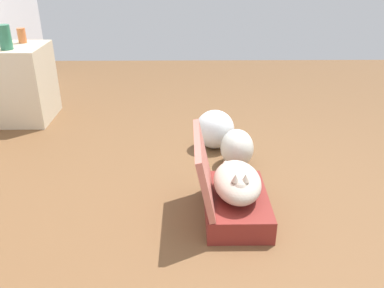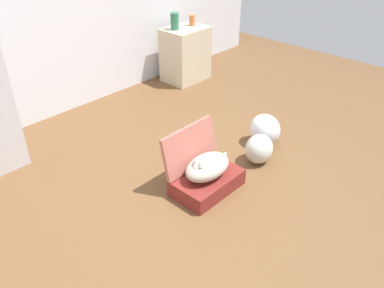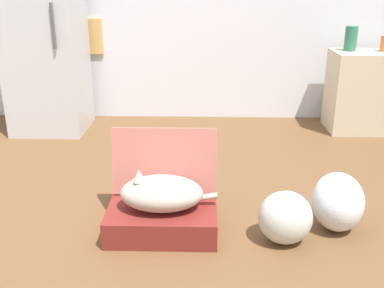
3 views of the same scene
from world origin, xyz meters
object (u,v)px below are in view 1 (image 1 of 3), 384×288
(side_table, at_px, (26,84))
(plastic_bag_white, at_px, (237,148))
(suitcase_base, at_px, (236,205))
(vase_tall, at_px, (5,37))
(plastic_bag_clear, at_px, (215,129))
(cat, at_px, (237,182))
(vase_short, at_px, (22,36))

(side_table, bearing_deg, plastic_bag_white, -117.29)
(suitcase_base, xyz_separation_m, side_table, (1.61, 1.81, 0.28))
(side_table, xyz_separation_m, vase_tall, (-0.14, 0.04, 0.45))
(plastic_bag_white, bearing_deg, vase_tall, 66.69)
(plastic_bag_clear, height_order, side_table, side_table)
(suitcase_base, distance_m, cat, 0.16)
(suitcase_base, height_order, cat, cat)
(plastic_bag_clear, xyz_separation_m, vase_tall, (0.53, 1.78, 0.64))
(plastic_bag_clear, relative_size, vase_tall, 1.54)
(plastic_bag_white, relative_size, plastic_bag_clear, 0.88)
(suitcase_base, distance_m, side_table, 2.44)
(suitcase_base, xyz_separation_m, vase_tall, (1.47, 1.85, 0.73))
(cat, distance_m, vase_tall, 2.44)
(vase_short, bearing_deg, side_table, -175.36)
(suitcase_base, distance_m, plastic_bag_clear, 0.95)
(vase_tall, bearing_deg, suitcase_base, -128.49)
(suitcase_base, relative_size, vase_tall, 2.80)
(cat, xyz_separation_m, side_table, (1.62, 1.81, 0.11))
(plastic_bag_clear, height_order, vase_short, vase_short)
(plastic_bag_white, distance_m, vase_tall, 2.20)
(cat, distance_m, plastic_bag_white, 0.66)
(side_table, bearing_deg, vase_tall, 162.56)
(plastic_bag_clear, bearing_deg, side_table, 69.01)
(cat, xyz_separation_m, plastic_bag_white, (0.65, -0.08, -0.09))
(plastic_bag_white, bearing_deg, suitcase_base, 173.21)
(suitcase_base, relative_size, plastic_bag_clear, 1.82)
(cat, bearing_deg, vase_short, 45.94)
(vase_tall, distance_m, vase_short, 0.29)
(plastic_bag_clear, xyz_separation_m, vase_short, (0.81, 1.75, 0.60))
(side_table, bearing_deg, cat, -131.85)
(plastic_bag_white, xyz_separation_m, vase_short, (1.11, 1.90, 0.62))
(suitcase_base, bearing_deg, vase_short, 46.02)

